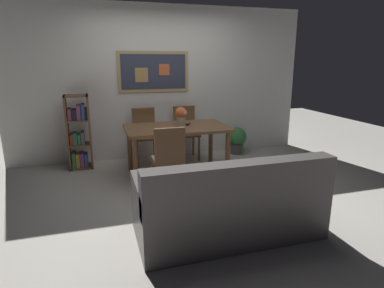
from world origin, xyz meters
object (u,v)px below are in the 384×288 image
dining_chair_near_left (168,155)px  leather_couch (229,206)px  potted_ivy (237,139)px  bookshelf (79,134)px  flower_vase (181,115)px  tv_remote (188,124)px  dining_chair_far_right (186,128)px  dining_chair_far_left (145,131)px  dining_table (177,133)px

dining_chair_near_left → leather_couch: size_ratio=0.51×
dining_chair_near_left → potted_ivy: bearing=42.6°
dining_chair_near_left → leather_couch: 1.20m
bookshelf → flower_vase: bearing=-26.1°
dining_chair_near_left → tv_remote: 1.04m
dining_chair_far_right → tv_remote: 0.71m
leather_couch → flower_vase: size_ratio=6.22×
potted_ivy → tv_remote: tv_remote is taller
tv_remote → potted_ivy: bearing=29.2°
bookshelf → tv_remote: bearing=-20.2°
dining_chair_far_left → leather_couch: dining_chair_far_left is taller
dining_table → dining_chair_far_left: size_ratio=1.65×
potted_ivy → leather_couch: bearing=-116.1°
dining_chair_near_left → dining_chair_far_right: (0.66, 1.54, 0.00)m
dining_table → potted_ivy: bearing=29.6°
dining_chair_far_left → bookshelf: bookshelf is taller
potted_ivy → flower_vase: size_ratio=1.99×
flower_vase → potted_ivy: bearing=30.8°
flower_vase → tv_remote: 0.25m
dining_chair_near_left → dining_chair_far_right: size_ratio=1.00×
dining_chair_far_right → leather_couch: (-0.31, -2.67, -0.23)m
dining_chair_near_left → flower_vase: flower_vase is taller
potted_ivy → tv_remote: 1.38m
flower_vase → bookshelf: bearing=153.9°
bookshelf → potted_ivy: size_ratio=2.05×
tv_remote → dining_chair_far_left: bearing=132.2°
leather_couch → bookshelf: bearing=119.3°
dining_chair_far_right → potted_ivy: dining_chair_far_right is taller
dining_table → leather_couch: size_ratio=0.83×
dining_table → bookshelf: 1.59m
leather_couch → dining_table: bearing=91.4°
dining_chair_far_left → flower_vase: bearing=-60.4°
potted_ivy → flower_vase: flower_vase is taller
leather_couch → flower_vase: (0.02, 1.88, 0.59)m
leather_couch → flower_vase: bearing=89.4°
dining_chair_far_right → dining_chair_far_left: bearing=-177.7°
dining_chair_far_right → dining_chair_far_left: (-0.72, -0.03, 0.00)m
dining_chair_far_right → bookshelf: (-1.77, -0.07, 0.02)m
dining_table → potted_ivy: (1.34, 0.76, -0.37)m
leather_couch → bookshelf: 3.00m
bookshelf → potted_ivy: bearing=0.7°
dining_chair_far_right → bookshelf: 1.77m
dining_chair_far_right → bookshelf: bearing=-177.9°
dining_chair_near_left → potted_ivy: size_ratio=1.59×
tv_remote → flower_vase: bearing=-138.8°
dining_chair_far_left → leather_couch: size_ratio=0.51×
dining_table → leather_couch: bearing=-88.6°
dining_chair_near_left → tv_remote: dining_chair_near_left is taller
dining_table → dining_chair_far_right: 0.88m
dining_chair_near_left → leather_couch: bearing=-72.8°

